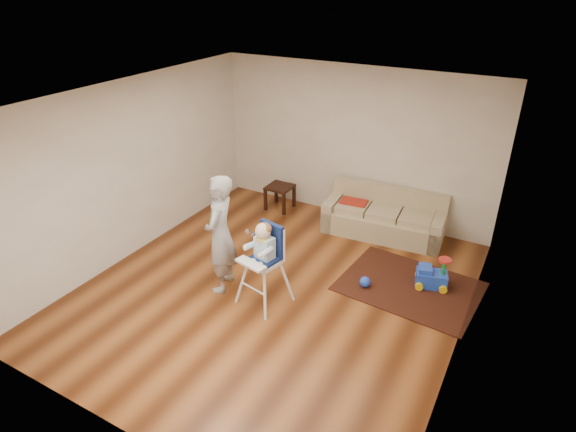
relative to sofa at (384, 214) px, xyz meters
The scene contains 9 objects.
ground 2.47m from the sofa, 109.24° to the right, with size 5.50×5.50×0.00m, color #4A220D.
room_envelope 2.45m from the sofa, 114.34° to the right, with size 5.04×5.52×2.72m.
sofa is the anchor object (origin of this frame).
side_table 2.05m from the sofa, behind, with size 0.46×0.46×0.46m, color black, non-canonical shape.
area_rug 1.60m from the sofa, 56.47° to the right, with size 1.88×1.41×0.02m, color #33160F.
ride_on_toy 1.60m from the sofa, 45.65° to the right, with size 0.43×0.31×0.47m, color blue, non-canonical shape.
toy_ball 1.68m from the sofa, 79.49° to the right, with size 0.16×0.16×0.16m, color blue.
high_chair 2.71m from the sofa, 106.88° to the right, with size 0.67×0.67×1.21m.
adult 3.01m from the sofa, 119.82° to the right, with size 0.62×0.41×1.71m, color gray.
Camera 1 is at (2.89, -4.81, 4.07)m, focal length 30.00 mm.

